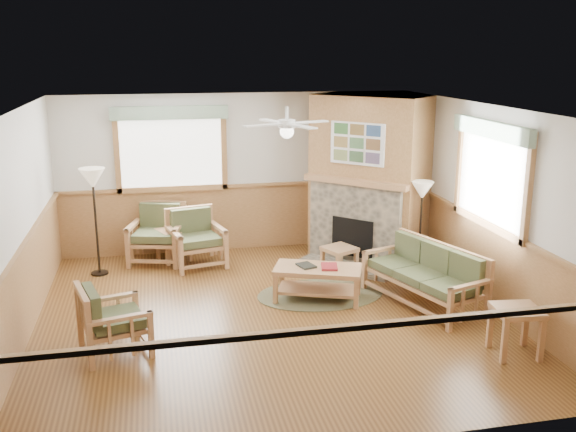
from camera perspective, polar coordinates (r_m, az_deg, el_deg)
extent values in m
cube|color=brown|center=(8.59, -1.66, -8.79)|extent=(6.00, 6.00, 0.01)
cube|color=white|center=(7.91, -1.81, 9.50)|extent=(6.00, 6.00, 0.01)
cube|color=silver|center=(11.04, -4.52, 3.86)|extent=(6.00, 0.02, 2.70)
cube|color=silver|center=(5.37, 4.07, -7.98)|extent=(6.00, 0.02, 2.70)
cube|color=silver|center=(8.18, -22.88, -1.11)|extent=(0.02, 6.00, 2.70)
cube|color=silver|center=(9.15, 17.10, 0.98)|extent=(0.02, 6.00, 2.70)
cylinder|color=brown|center=(9.25, 2.88, -6.97)|extent=(2.13, 2.13, 0.01)
cube|color=maroon|center=(8.90, 3.69, -4.43)|extent=(0.28, 0.34, 0.03)
cube|color=black|center=(8.93, 1.62, -4.35)|extent=(0.27, 0.32, 0.02)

